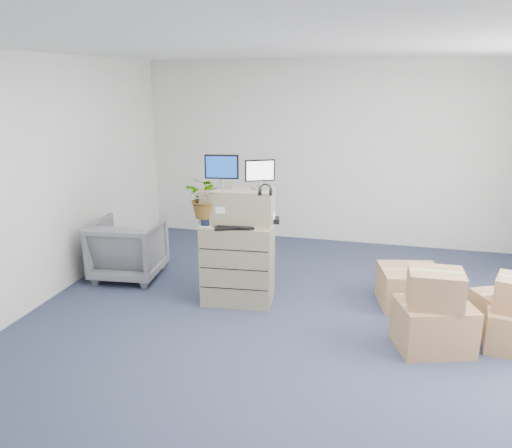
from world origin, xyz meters
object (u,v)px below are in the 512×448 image
Objects in this scene: monitor_right at (260,173)px; keyboard at (234,227)px; filing_cabinet_lower at (238,263)px; potted_plant at (206,203)px; water_bottle at (245,214)px; office_chair at (128,246)px; monitor_left at (222,169)px.

monitor_right is 0.66m from keyboard.
filing_cabinet_lower is 1.62× the size of potted_plant.
office_chair is at bearing 171.04° from water_bottle.
monitor_left is 0.88× the size of keyboard.
water_bottle reaches higher than keyboard.
keyboard is at bearing -159.88° from monitor_right.
water_bottle reaches higher than filing_cabinet_lower.
monitor_left reaches higher than water_bottle.
monitor_right is (0.24, 0.10, 1.05)m from filing_cabinet_lower.
filing_cabinet_lower is at bearing -124.87° from water_bottle.
monitor_right is at bearing 166.10° from office_chair.
keyboard is at bearing 156.81° from office_chair.
filing_cabinet_lower is 1.10m from monitor_left.
water_bottle is at bearing 55.81° from keyboard.
monitor_left is at bearing 160.91° from monitor_right.
potted_plant reaches higher than filing_cabinet_lower.
monitor_left is 1.16× the size of monitor_right.
filing_cabinet_lower reaches higher than office_chair.
monitor_right is 0.39× the size of office_chair.
filing_cabinet_lower is 2.15× the size of keyboard.
potted_plant is (-0.14, -0.16, -0.36)m from monitor_left.
potted_plant is 0.68× the size of office_chair.
keyboard is 0.26m from water_bottle.
monitor_right is (0.43, 0.05, -0.03)m from monitor_left.
monitor_left reaches higher than potted_plant.
monitor_left is at bearing 160.71° from filing_cabinet_lower.
potted_plant reaches higher than keyboard.
office_chair is (-1.40, 0.31, -1.12)m from monitor_left.
office_chair is (-1.59, 0.50, -0.52)m from keyboard.
potted_plant is (-0.33, -0.12, 0.72)m from filing_cabinet_lower.
filing_cabinet_lower is at bearing 161.59° from office_chair.
office_chair is (-1.59, 0.36, -0.04)m from filing_cabinet_lower.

